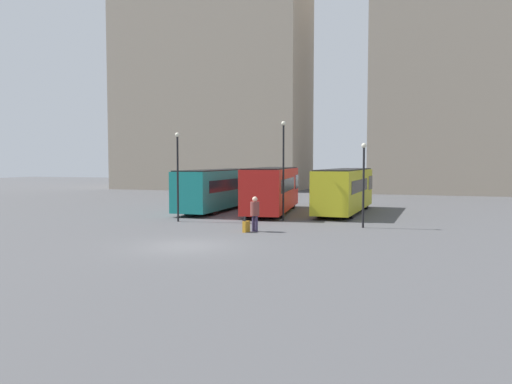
% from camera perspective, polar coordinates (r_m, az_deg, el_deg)
% --- Properties ---
extents(ground_plane, '(160.00, 160.00, 0.00)m').
position_cam_1_polar(ground_plane, '(22.23, -7.97, -6.16)').
color(ground_plane, '#4C4C4F').
extents(building_block_left, '(25.36, 12.69, 35.60)m').
position_cam_1_polar(building_block_left, '(70.87, -4.88, 14.95)').
color(building_block_left, tan).
rests_on(building_block_left, ground_plane).
extents(building_block_right, '(26.67, 12.50, 44.45)m').
position_cam_1_polar(building_block_right, '(67.33, 25.31, 19.13)').
color(building_block_right, tan).
rests_on(building_block_right, ground_plane).
extents(bus_0, '(2.51, 11.90, 3.12)m').
position_cam_1_polar(bus_0, '(38.37, -4.19, 0.48)').
color(bus_0, '#19847F').
rests_on(bus_0, ground_plane).
extents(bus_1, '(3.82, 11.06, 3.28)m').
position_cam_1_polar(bus_1, '(36.33, 1.89, 0.44)').
color(bus_1, red).
rests_on(bus_1, ground_plane).
extents(bus_2, '(3.02, 10.96, 3.18)m').
position_cam_1_polar(bus_2, '(36.58, 10.13, 0.33)').
color(bus_2, gold).
rests_on(bus_2, ground_plane).
extents(traveler, '(0.59, 0.59, 1.86)m').
position_cam_1_polar(traveler, '(26.46, -0.13, -2.16)').
color(traveler, '#382D4C').
rests_on(traveler, ground_plane).
extents(suitcase, '(0.31, 0.47, 0.85)m').
position_cam_1_polar(suitcase, '(26.32, -1.13, -3.97)').
color(suitcase, '#B27A1E').
rests_on(suitcase, ground_plane).
extents(lamp_post_0, '(0.28, 0.28, 6.22)m').
position_cam_1_polar(lamp_post_0, '(31.21, 3.15, 3.32)').
color(lamp_post_0, black).
rests_on(lamp_post_0, ground_plane).
extents(lamp_post_1, '(0.28, 0.28, 4.75)m').
position_cam_1_polar(lamp_post_1, '(28.49, 12.20, 1.68)').
color(lamp_post_1, black).
rests_on(lamp_post_1, ground_plane).
extents(lamp_post_2, '(0.28, 0.28, 5.50)m').
position_cam_1_polar(lamp_post_2, '(31.17, -8.94, 2.60)').
color(lamp_post_2, black).
rests_on(lamp_post_2, ground_plane).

